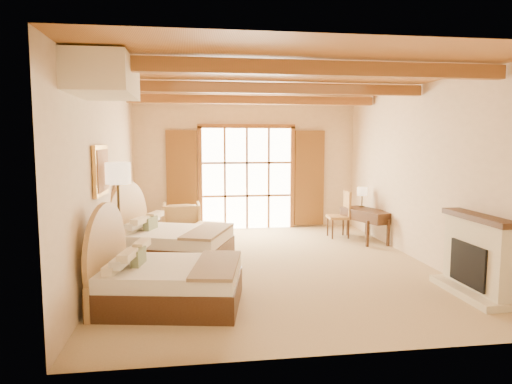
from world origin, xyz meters
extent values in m
plane|color=#C8B283|center=(0.00, 0.00, 0.00)|extent=(7.00, 7.00, 0.00)
plane|color=beige|center=(0.00, 3.50, 1.60)|extent=(5.50, 0.00, 5.50)
plane|color=beige|center=(-2.75, 0.00, 1.60)|extent=(0.00, 7.00, 7.00)
plane|color=beige|center=(2.75, 0.00, 1.60)|extent=(0.00, 7.00, 7.00)
plane|color=#B47C39|center=(0.00, 0.00, 3.20)|extent=(7.00, 7.00, 0.00)
cube|color=white|center=(0.00, 3.46, 1.25)|extent=(2.20, 0.02, 2.50)
cube|color=brown|center=(-1.60, 3.43, 1.25)|extent=(0.75, 0.06, 2.40)
cube|color=brown|center=(1.60, 3.43, 1.25)|extent=(0.75, 0.06, 2.40)
cube|color=beige|center=(2.62, -2.00, 0.55)|extent=(0.25, 1.30, 1.10)
cube|color=black|center=(2.55, -2.00, 0.45)|extent=(0.18, 0.80, 0.60)
cube|color=beige|center=(2.53, -2.00, 0.05)|extent=(0.45, 1.40, 0.10)
cube|color=#442C19|center=(2.61, -2.00, 1.12)|extent=(0.30, 1.40, 0.08)
cube|color=gold|center=(-2.71, -0.75, 1.75)|extent=(0.05, 0.95, 0.75)
cube|color=tan|center=(-2.68, -0.75, 1.75)|extent=(0.02, 0.82, 0.62)
cube|color=beige|center=(-2.40, -2.00, 2.95)|extent=(0.70, 1.40, 0.45)
cube|color=#442C19|center=(-1.67, -1.79, 0.18)|extent=(2.04, 1.68, 0.36)
cube|color=white|center=(-1.67, -1.79, 0.45)|extent=(2.00, 1.64, 0.20)
cube|color=#867551|center=(-1.05, -1.79, 0.56)|extent=(0.79, 1.48, 0.04)
cube|color=gray|center=(-2.09, -1.79, 0.66)|extent=(0.17, 0.39, 0.21)
cube|color=#442C19|center=(-1.71, 0.46, 0.19)|extent=(2.30, 2.02, 0.37)
cube|color=white|center=(-1.71, 0.46, 0.48)|extent=(2.25, 1.98, 0.21)
cube|color=#867551|center=(-1.06, 0.46, 0.59)|extent=(1.04, 1.59, 0.05)
cube|color=gray|center=(-2.15, 0.46, 0.69)|extent=(0.24, 0.41, 0.22)
cube|color=#442C19|center=(-2.42, -0.96, 0.27)|extent=(0.49, 0.49, 0.55)
cylinder|color=#3B2F1A|center=(-2.50, -0.55, 0.02)|extent=(0.26, 0.26, 0.03)
cylinder|color=#3B2F1A|center=(-2.50, -0.55, 0.82)|extent=(0.04, 0.04, 1.58)
cylinder|color=beige|center=(-2.50, -0.55, 1.69)|extent=(0.39, 0.39, 0.33)
imported|color=tan|center=(-1.61, 2.73, 0.39)|extent=(0.86, 0.88, 0.78)
cube|color=tan|center=(-1.02, 1.92, 0.21)|extent=(0.75, 0.75, 0.42)
cube|color=#442C19|center=(2.46, 1.67, 0.66)|extent=(0.93, 1.38, 0.05)
cube|color=#442C19|center=(2.46, 1.67, 0.55)|extent=(0.90, 1.34, 0.20)
cube|color=#AE7B45|center=(1.92, 2.08, 0.46)|extent=(0.49, 0.49, 0.06)
cube|color=#AE7B45|center=(2.13, 2.08, 0.77)|extent=(0.08, 0.47, 0.57)
cylinder|color=#3B2F1A|center=(2.49, 2.09, 0.70)|extent=(0.13, 0.13, 0.02)
cylinder|color=#3B2F1A|center=(2.49, 2.09, 0.85)|extent=(0.03, 0.03, 0.31)
cylinder|color=beige|center=(2.49, 2.09, 1.04)|extent=(0.22, 0.22, 0.18)
camera|label=1|loc=(-1.38, -7.80, 2.18)|focal=32.00mm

